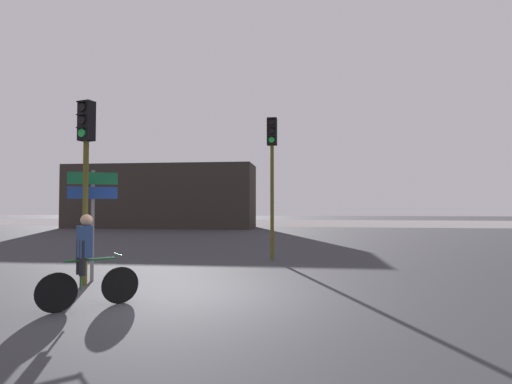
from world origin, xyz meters
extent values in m
plane|color=#333338|center=(0.00, 0.00, 0.00)|extent=(120.00, 120.00, 0.00)
cube|color=gray|center=(0.00, 32.95, 0.00)|extent=(80.00, 16.00, 0.01)
cube|color=#2D2823|center=(-9.24, 22.95, 2.48)|extent=(14.77, 4.00, 4.96)
cylinder|color=#4C4719|center=(0.99, 5.29, 1.87)|extent=(0.12, 0.12, 3.74)
cube|color=black|center=(0.99, 5.29, 4.19)|extent=(0.33, 0.25, 0.90)
cylinder|color=black|center=(0.99, 5.15, 4.48)|extent=(0.19, 0.04, 0.19)
cube|color=black|center=(0.99, 5.13, 4.59)|extent=(0.19, 0.13, 0.02)
cylinder|color=black|center=(0.99, 5.15, 4.19)|extent=(0.19, 0.04, 0.19)
cube|color=black|center=(0.99, 5.13, 4.30)|extent=(0.19, 0.13, 0.02)
cylinder|color=green|center=(0.99, 5.15, 3.90)|extent=(0.19, 0.04, 0.19)
cube|color=black|center=(0.99, 5.13, 4.01)|extent=(0.19, 0.13, 0.02)
cylinder|color=#4C4719|center=(-2.85, 0.74, 1.61)|extent=(0.12, 0.12, 3.23)
cube|color=black|center=(-2.85, 0.74, 3.68)|extent=(0.37, 0.32, 0.90)
cylinder|color=black|center=(-2.89, 0.61, 3.97)|extent=(0.19, 0.08, 0.19)
cube|color=black|center=(-2.89, 0.59, 4.08)|extent=(0.22, 0.17, 0.02)
cylinder|color=black|center=(-2.89, 0.61, 3.68)|extent=(0.19, 0.08, 0.19)
cube|color=black|center=(-2.89, 0.59, 3.79)|extent=(0.22, 0.17, 0.02)
cylinder|color=green|center=(-2.89, 0.61, 3.39)|extent=(0.19, 0.08, 0.19)
cube|color=black|center=(-2.89, 0.59, 3.50)|extent=(0.22, 0.17, 0.02)
cylinder|color=slate|center=(-2.93, 1.20, 1.30)|extent=(0.08, 0.08, 2.60)
cube|color=#116038|center=(-2.91, 1.15, 2.41)|extent=(1.02, 0.47, 0.28)
cube|color=navy|center=(-2.91, 1.15, 2.07)|extent=(1.02, 0.47, 0.28)
cylinder|color=black|center=(-1.30, -0.76, 0.33)|extent=(0.51, 0.48, 0.66)
cylinder|color=black|center=(-2.06, -1.48, 0.33)|extent=(0.51, 0.48, 0.66)
cylinder|color=#1E592D|center=(-1.68, -1.12, 0.83)|extent=(0.64, 0.61, 0.04)
cylinder|color=#1E592D|center=(-1.79, -1.22, 0.61)|extent=(0.04, 0.04, 0.55)
cylinder|color=#1E592D|center=(-1.33, -0.79, 0.88)|extent=(0.34, 0.36, 0.03)
cylinder|color=black|center=(-1.72, -1.29, 0.88)|extent=(0.11, 0.11, 0.60)
cylinder|color=black|center=(-1.86, -1.15, 0.88)|extent=(0.11, 0.11, 0.60)
cube|color=navy|center=(-1.75, -1.19, 1.15)|extent=(0.35, 0.36, 0.54)
sphere|color=tan|center=(-1.73, -1.17, 1.52)|extent=(0.20, 0.20, 0.20)
camera|label=1|loc=(1.99, -7.69, 1.78)|focal=28.00mm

